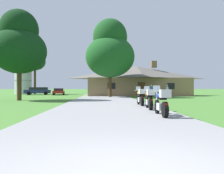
{
  "coord_description": "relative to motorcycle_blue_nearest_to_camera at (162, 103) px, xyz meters",
  "views": [
    {
      "loc": [
        -0.38,
        -2.88,
        1.24
      ],
      "look_at": [
        0.68,
        19.24,
        1.35
      ],
      "focal_mm": 34.97,
      "sensor_mm": 36.0,
      "label": 1
    }
  ],
  "objects": [
    {
      "name": "motorcycle_orange_second_in_row",
      "position": [
        0.13,
        3.0,
        0.0
      ],
      "size": [
        0.66,
        2.08,
        1.3
      ],
      "rotation": [
        0.0,
        0.0,
        -0.07
      ],
      "color": "black",
      "rests_on": "asphalt_driveway"
    },
    {
      "name": "tree_left_far",
      "position": [
        -16.03,
        35.73,
        6.48
      ],
      "size": [
        4.2,
        4.2,
        9.9
      ],
      "color": "#422D19",
      "rests_on": "ground"
    },
    {
      "name": "stone_lodge",
      "position": [
        3.37,
        27.05,
        1.9
      ],
      "size": [
        16.8,
        8.84,
        5.78
      ],
      "color": "#896B4C",
      "rests_on": "ground"
    },
    {
      "name": "tree_by_lodge_front",
      "position": [
        -1.39,
        20.16,
        5.63
      ],
      "size": [
        6.58,
        6.58,
        10.56
      ],
      "color": "#422D19",
      "rests_on": "ground"
    },
    {
      "name": "parked_red_sedan_far_left",
      "position": [
        -10.25,
        30.67,
        0.02
      ],
      "size": [
        2.34,
        4.39,
        1.2
      ],
      "rotation": [
        0.0,
        0.0,
        0.12
      ],
      "color": "maroon",
      "rests_on": "ground"
    },
    {
      "name": "asphalt_driveway",
      "position": [
        -2.16,
        11.76,
        -0.59
      ],
      "size": [
        6.4,
        80.0,
        0.06
      ],
      "primitive_type": "cube",
      "color": "gray",
      "rests_on": "ground"
    },
    {
      "name": "motorcycle_yellow_farthest_in_row",
      "position": [
        0.13,
        5.66,
        0.0
      ],
      "size": [
        0.66,
        2.08,
        1.3
      ],
      "rotation": [
        0.0,
        0.0,
        -0.0
      ],
      "color": "black",
      "rests_on": "asphalt_driveway"
    },
    {
      "name": "bystander_blue_shirt_beside_signpost",
      "position": [
        3.65,
        17.83,
        0.31
      ],
      "size": [
        0.5,
        0.36,
        1.67
      ],
      "rotation": [
        0.0,
        0.0,
        0.47
      ],
      "color": "black",
      "rests_on": "ground"
    },
    {
      "name": "motorcycle_blue_nearest_to_camera",
      "position": [
        0.0,
        0.0,
        0.0
      ],
      "size": [
        0.66,
        2.08,
        1.3
      ],
      "rotation": [
        0.0,
        0.0,
        -0.04
      ],
      "color": "black",
      "rests_on": "asphalt_driveway"
    },
    {
      "name": "bystander_white_shirt_near_lodge",
      "position": [
        5.79,
        18.23,
        0.33
      ],
      "size": [
        0.24,
        0.55,
        1.69
      ],
      "rotation": [
        0.0,
        0.0,
        1.62
      ],
      "color": "#75664C",
      "rests_on": "ground"
    },
    {
      "name": "parked_navy_suv_far_left",
      "position": [
        -14.09,
        31.15,
        0.16
      ],
      "size": [
        4.87,
        2.7,
        1.4
      ],
      "rotation": [
        0.0,
        0.0,
        1.77
      ],
      "color": "navy",
      "rests_on": "ground"
    },
    {
      "name": "metal_silo_distant",
      "position": [
        -18.69,
        36.72,
        2.6
      ],
      "size": [
        3.44,
        3.44,
        6.43
      ],
      "color": "#B2B7BC",
      "rests_on": "ground"
    },
    {
      "name": "tree_left_near",
      "position": [
        -10.79,
        13.17,
        4.99
      ],
      "size": [
        5.37,
        5.37,
        9.13
      ],
      "color": "#422D19",
      "rests_on": "ground"
    },
    {
      "name": "ground_plane",
      "position": [
        -2.16,
        13.76,
        -0.62
      ],
      "size": [
        500.0,
        500.0,
        0.0
      ],
      "primitive_type": "plane",
      "color": "#42752D"
    }
  ]
}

